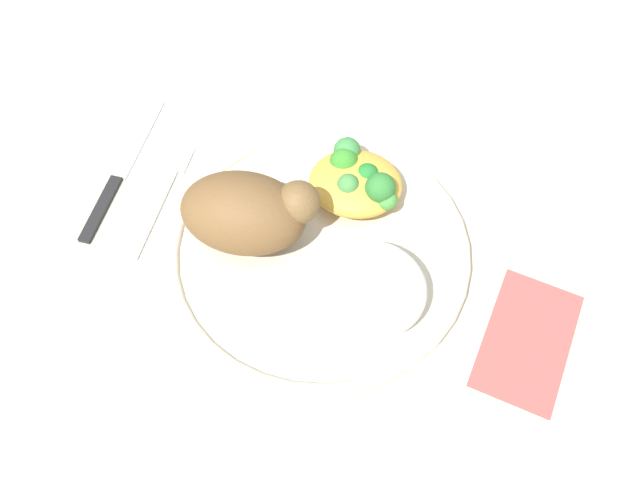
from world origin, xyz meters
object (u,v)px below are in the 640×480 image
object	(u,v)px
fork	(164,192)
plate	(320,250)
rice_pile	(369,288)
knife	(116,178)
mac_cheese_with_broccoli	(357,180)
napkin	(528,340)
roasted_chicken	(248,213)

from	to	relation	value
fork	plate	bearing A→B (deg)	-14.74
rice_pile	knife	xyz separation A→B (m)	(-0.27, 0.10, -0.04)
rice_pile	knife	world-z (taller)	rice_pile
fork	knife	world-z (taller)	knife
plate	knife	bearing A→B (deg)	166.65
mac_cheese_with_broccoli	fork	distance (m)	0.20
rice_pile	mac_cheese_with_broccoli	bearing A→B (deg)	102.98
knife	mac_cheese_with_broccoli	bearing A→B (deg)	3.55
fork	knife	size ratio (longest dim) A/B	0.75
fork	knife	distance (m)	0.05
plate	fork	bearing A→B (deg)	165.26
fork	napkin	bearing A→B (deg)	-15.19
mac_cheese_with_broccoli	knife	xyz separation A→B (m)	(-0.25, -0.02, -0.03)
fork	napkin	xyz separation A→B (m)	(0.36, -0.10, -0.00)
mac_cheese_with_broccoli	napkin	xyz separation A→B (m)	(0.17, -0.12, -0.03)
roasted_chicken	fork	bearing A→B (deg)	156.50
rice_pile	fork	size ratio (longest dim) A/B	0.71
mac_cheese_with_broccoli	knife	distance (m)	0.25
roasted_chicken	fork	xyz separation A→B (m)	(-0.10, 0.04, -0.05)
mac_cheese_with_broccoli	fork	bearing A→B (deg)	-173.05
plate	knife	xyz separation A→B (m)	(-0.22, 0.05, -0.01)
roasted_chicken	fork	world-z (taller)	roasted_chicken
fork	roasted_chicken	bearing A→B (deg)	-23.50
plate	napkin	bearing A→B (deg)	-15.58
plate	roasted_chicken	world-z (taller)	roasted_chicken
mac_cheese_with_broccoli	fork	xyz separation A→B (m)	(-0.19, -0.02, -0.03)
plate	mac_cheese_with_broccoli	distance (m)	0.08
knife	fork	bearing A→B (deg)	-8.84
plate	roasted_chicken	bearing A→B (deg)	-179.78
plate	napkin	distance (m)	0.20
rice_pile	roasted_chicken	bearing A→B (deg)	157.77
napkin	knife	bearing A→B (deg)	165.59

